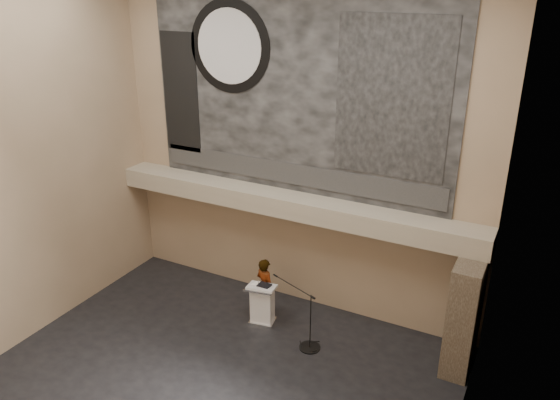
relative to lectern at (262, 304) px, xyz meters
The scene contains 20 objects.
floor 2.56m from the lectern, 86.79° to the right, with size 10.00×10.00×0.00m, color black.
wall_back 4.00m from the lectern, 84.69° to the left, with size 10.00×0.02×8.50m, color #90785B.
wall_front 7.47m from the lectern, 88.77° to the right, with size 10.00×0.02×8.50m, color #90785B.
wall_left 6.60m from the lectern, 152.85° to the right, with size 0.02×8.00×8.50m, color #90785B.
wall_right 6.80m from the lectern, 25.87° to the right, with size 0.02×8.00×8.50m, color #90785B.
soffit 2.64m from the lectern, 82.80° to the left, with size 10.00×0.80×0.50m, color gray.
sprinkler_left 2.78m from the lectern, 144.09° to the left, with size 0.04×0.04×0.06m, color #B2893D.
sprinkler_right 3.12m from the lectern, 27.39° to the left, with size 0.04×0.04×0.06m, color #B2893D.
banner 5.36m from the lectern, 84.59° to the left, with size 8.00×0.05×5.00m, color black.
banner_text_strip 3.42m from the lectern, 84.44° to the left, with size 7.76×0.02×0.55m, color #2A2A2A.
banner_clock_rim 6.53m from the lectern, 139.12° to the left, with size 2.30×2.30×0.02m, color black.
banner_clock_face 6.52m from the lectern, 139.51° to the left, with size 1.84×1.84×0.02m, color silver.
banner_building_print 6.00m from the lectern, 29.50° to the left, with size 2.60×0.02×3.60m, color black.
banner_brick_print 6.02m from the lectern, 156.21° to the left, with size 1.10×0.02×3.20m, color black.
stone_pier 4.90m from the lectern, ahead, with size 0.60×1.40×2.70m, color #3D3125.
lectern is the anchor object (origin of this frame).
binder 0.57m from the lectern, ahead, with size 0.32×0.26×0.04m, color black.
papers 0.57m from the lectern, behind, with size 0.22×0.30×0.01m, color white.
speaker_person 0.47m from the lectern, 108.16° to the left, with size 0.60×0.39×1.64m, color white.
mic_stand 1.56m from the lectern, 13.99° to the right, with size 1.51×0.75×1.48m.
Camera 1 is at (5.77, -7.82, 8.29)m, focal length 35.00 mm.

